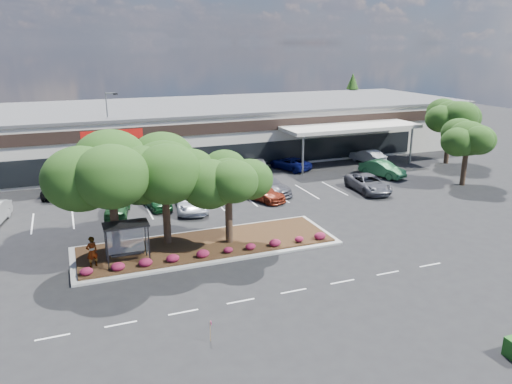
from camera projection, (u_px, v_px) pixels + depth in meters
name	position (u px, v px, depth m)	size (l,w,h in m)	color
ground	(255.00, 265.00, 31.68)	(160.00, 160.00, 0.00)	black
retail_store	(156.00, 131.00, 61.06)	(80.40, 25.20, 6.25)	beige
landscape_island	(207.00, 245.00, 34.52)	(18.00, 6.00, 0.26)	#A7A7A2
lane_markings	(208.00, 215.00, 40.93)	(33.12, 20.06, 0.01)	silver
shrub_row	(216.00, 251.00, 32.53)	(17.00, 0.80, 0.50)	maroon
bus_shelter	(126.00, 231.00, 31.04)	(2.75, 1.55, 2.59)	black
island_tree_west	(112.00, 196.00, 31.70)	(7.20, 7.20, 7.89)	#1E3A13
island_tree_mid	(165.00, 192.00, 33.63)	(6.60, 6.60, 7.32)	#1E3A13
island_tree_east	(229.00, 197.00, 33.80)	(5.80, 5.80, 6.50)	#1E3A13
tree_east_near	(466.00, 153.00, 48.71)	(5.60, 5.60, 6.51)	#1E3A13
tree_east_far	(449.00, 131.00, 57.43)	(6.40, 6.40, 7.62)	#1E3A13
conifer_north_east	(352.00, 101.00, 81.49)	(3.96, 3.96, 9.00)	#1E3A13
person_waiting	(92.00, 252.00, 30.63)	(0.72, 0.47, 1.98)	#594C47
light_pole	(111.00, 140.00, 52.06)	(1.43, 0.51, 8.77)	#A7A7A2
survey_stake	(211.00, 328.00, 23.43)	(0.07, 0.14, 1.06)	#A58056
car_1	(117.00, 206.00, 40.80)	(1.79, 4.46, 1.52)	#205427
car_3	(157.00, 200.00, 42.57)	(1.67, 4.15, 1.42)	#165026
car_4	(191.00, 201.00, 41.99)	(2.55, 5.53, 1.54)	silver
car_5	(263.00, 193.00, 44.70)	(1.93, 4.74, 1.37)	maroon
car_6	(266.00, 185.00, 46.58)	(2.36, 5.80, 1.68)	#5B5B62
car_7	(368.00, 183.00, 47.26)	(2.62, 5.68, 1.58)	#5B5B62
car_8	(382.00, 169.00, 52.53)	(1.74, 4.99, 1.65)	#1D532E
car_9	(59.00, 188.00, 46.09)	(2.32, 5.02, 1.40)	black
car_10	(129.00, 186.00, 46.80)	(1.68, 4.18, 1.43)	#B5B5B5
car_11	(104.00, 178.00, 48.79)	(2.33, 5.73, 1.66)	#BDBDBD
car_12	(157.00, 177.00, 50.06)	(2.19, 4.75, 1.32)	#175221
car_13	(213.00, 179.00, 48.62)	(1.90, 4.73, 1.61)	#224F1D
car_14	(231.00, 177.00, 49.87)	(1.89, 4.66, 1.35)	silver
car_15	(258.00, 165.00, 54.23)	(2.15, 5.30, 1.54)	slate
car_16	(290.00, 163.00, 55.51)	(2.33, 5.05, 1.40)	#0F145B
car_17	(368.00, 156.00, 58.63)	(1.66, 4.77, 1.57)	#A5A7B1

